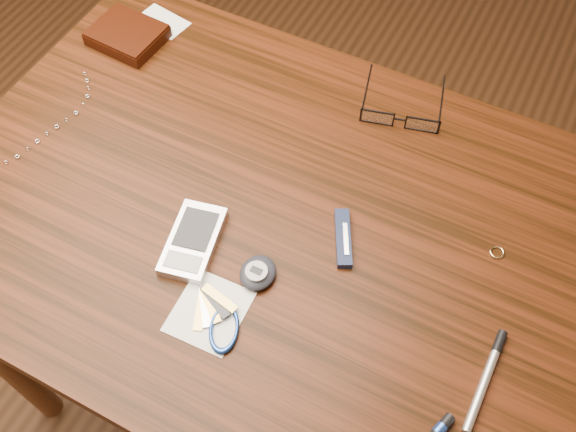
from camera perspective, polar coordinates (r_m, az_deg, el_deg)
name	(u,v)px	position (r m, az deg, el deg)	size (l,w,h in m)	color
ground	(278,381)	(1.61, -0.89, -14.49)	(3.80, 3.80, 0.00)	#472814
desk	(273,248)	(1.02, -1.36, -2.88)	(1.00, 0.70, 0.75)	#331408
wallet_and_card	(128,35)	(1.19, -14.03, 15.38)	(0.14, 0.15, 0.03)	black
eyeglasses	(400,118)	(1.04, 9.93, 8.57)	(0.15, 0.16, 0.03)	black
gold_ring	(497,252)	(0.94, 18.08, -3.08)	(0.02, 0.02, 0.00)	tan
pda_phone	(193,241)	(0.90, -8.44, -2.20)	(0.09, 0.13, 0.02)	silver
pedometer	(258,273)	(0.87, -2.70, -5.06)	(0.05, 0.06, 0.02)	black
notepad_keys	(217,319)	(0.85, -6.35, -9.08)	(0.11, 0.10, 0.01)	silver
pocket_knife	(343,238)	(0.90, 4.93, -1.96)	(0.06, 0.09, 0.01)	#111D37
silver_pen	(488,372)	(0.85, 17.36, -13.10)	(0.01, 0.14, 0.01)	silver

